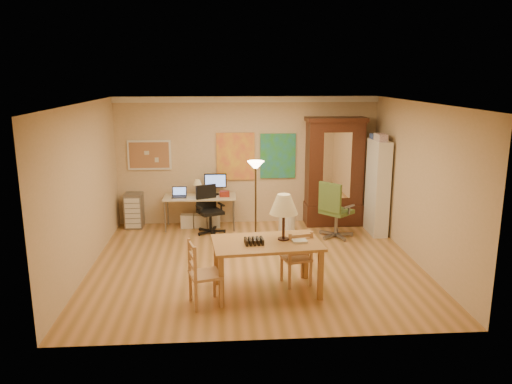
{
  "coord_description": "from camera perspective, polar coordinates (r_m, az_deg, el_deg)",
  "views": [
    {
      "loc": [
        -0.55,
        -7.96,
        3.13
      ],
      "look_at": [
        0.03,
        0.3,
        1.18
      ],
      "focal_mm": 35.0,
      "sensor_mm": 36.0,
      "label": 1
    }
  ],
  "objects": [
    {
      "name": "office_chair_green",
      "position": [
        9.93,
        9.01,
        -3.47
      ],
      "size": [
        0.73,
        0.72,
        1.13
      ],
      "color": "slate",
      "rests_on": "floor"
    },
    {
      "name": "art_panel_left",
      "position": [
        10.57,
        -2.35,
        4.08
      ],
      "size": [
        0.8,
        0.04,
        1.0
      ],
      "primitive_type": "cube",
      "color": "yellow",
      "rests_on": "floor"
    },
    {
      "name": "floor",
      "position": [
        8.57,
        -0.06,
        -8.19
      ],
      "size": [
        5.5,
        5.5,
        0.0
      ],
      "primitive_type": "plane",
      "color": "olive",
      "rests_on": "ground"
    },
    {
      "name": "corkboard",
      "position": [
        10.66,
        -12.09,
        4.15
      ],
      "size": [
        0.9,
        0.04,
        0.62
      ],
      "primitive_type": "cube",
      "color": "#9A6B48",
      "rests_on": "floor"
    },
    {
      "name": "bookshelf",
      "position": [
        10.23,
        13.71,
        0.5
      ],
      "size": [
        0.28,
        0.76,
        1.89
      ],
      "color": "white",
      "rests_on": "floor"
    },
    {
      "name": "dining_table",
      "position": [
        7.25,
        1.95,
        -4.5
      ],
      "size": [
        1.63,
        1.07,
        1.46
      ],
      "color": "olive",
      "rests_on": "floor"
    },
    {
      "name": "ladder_chair_back",
      "position": [
        7.66,
        4.7,
        -7.66
      ],
      "size": [
        0.48,
        0.47,
        0.86
      ],
      "color": "#9D6E47",
      "rests_on": "floor"
    },
    {
      "name": "drawer_cart",
      "position": [
        10.77,
        -13.76,
        -2.06
      ],
      "size": [
        0.36,
        0.43,
        0.72
      ],
      "color": "slate",
      "rests_on": "floor"
    },
    {
      "name": "armoire",
      "position": [
        10.68,
        8.88,
        1.53
      ],
      "size": [
        1.24,
        0.59,
        2.28
      ],
      "color": "#321A0D",
      "rests_on": "floor"
    },
    {
      "name": "ladder_chair_left",
      "position": [
        7.02,
        -6.08,
        -9.46
      ],
      "size": [
        0.51,
        0.52,
        0.93
      ],
      "color": "#9D6E47",
      "rests_on": "floor"
    },
    {
      "name": "crown_molding",
      "position": [
        10.44,
        -1.01,
        10.55
      ],
      "size": [
        5.5,
        0.08,
        0.12
      ],
      "primitive_type": "cube",
      "color": "white",
      "rests_on": "floor"
    },
    {
      "name": "computer_desk",
      "position": [
        10.48,
        -6.25,
        -1.87
      ],
      "size": [
        1.49,
        0.65,
        1.13
      ],
      "color": "#B9B087",
      "rests_on": "floor"
    },
    {
      "name": "torchiere_lamp",
      "position": [
        8.81,
        -0.04,
        1.44
      ],
      "size": [
        0.3,
        0.3,
        1.66
      ],
      "color": "#3D2F18",
      "rests_on": "floor"
    },
    {
      "name": "art_panel_right",
      "position": [
        10.63,
        2.52,
        4.13
      ],
      "size": [
        0.75,
        0.04,
        0.95
      ],
      "primitive_type": "cube",
      "color": "teal",
      "rests_on": "floor"
    },
    {
      "name": "wastebin",
      "position": [
        10.0,
        3.55,
        -3.77
      ],
      "size": [
        0.33,
        0.33,
        0.42
      ],
      "primitive_type": "cylinder",
      "color": "silver",
      "rests_on": "floor"
    },
    {
      "name": "office_chair_black",
      "position": [
        10.14,
        -5.29,
        -3.27
      ],
      "size": [
        0.59,
        0.59,
        0.97
      ],
      "color": "black",
      "rests_on": "floor"
    }
  ]
}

